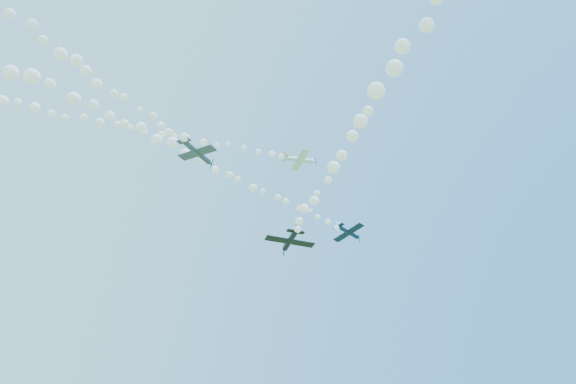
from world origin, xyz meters
TOP-DOWN VIEW (x-y plane):
  - plane_white at (8.36, -6.85)m, footprint 6.48×6.88m
  - smoke_trail_white at (-30.43, 5.49)m, footprint 73.98×25.16m
  - plane_navy at (27.33, 2.31)m, footprint 7.02×7.38m
  - smoke_trail_navy at (-15.73, -2.80)m, footprint 82.00×11.99m
  - plane_grey at (-10.71, -6.73)m, footprint 6.75×7.14m
  - plane_black at (1.18, -13.93)m, footprint 6.74×6.37m
  - smoke_trail_black at (-10.95, -48.59)m, footprint 24.56×65.85m

SIDE VIEW (x-z plane):
  - smoke_trail_black at x=-10.95m, z-range 31.46..34.12m
  - plane_black at x=1.18m, z-range 32.17..33.93m
  - plane_grey at x=-10.71m, z-range 46.28..48.82m
  - smoke_trail_navy at x=-15.73m, z-range 48.95..51.71m
  - plane_navy at x=27.33m, z-range 49.25..51.79m
  - smoke_trail_white at x=-30.43m, z-range 52.98..55.78m
  - plane_white at x=8.36m, z-range 53.79..55.61m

